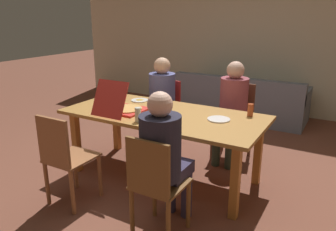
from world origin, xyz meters
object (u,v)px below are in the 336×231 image
(person_0, at_px, (164,152))
(couch, at_px, (240,102))
(person_2, at_px, (160,95))
(drinking_glass_2, at_px, (138,115))
(drinking_glass_0, at_px, (250,110))
(drinking_glass_1, at_px, (103,101))
(chair_0, at_px, (155,184))
(chair_3, at_px, (64,157))
(plate_2, at_px, (167,122))
(plate_1, at_px, (140,100))
(plate_0, at_px, (219,119))
(dining_table, at_px, (163,120))
(chair_1, at_px, (235,118))
(person_1, at_px, (232,104))
(pizza_box_0, at_px, (123,108))
(chair_2, at_px, (165,111))

(person_0, bearing_deg, couch, 97.44)
(person_2, height_order, drinking_glass_2, person_2)
(person_2, xyz_separation_m, couch, (0.56, 1.79, -0.44))
(drinking_glass_0, height_order, drinking_glass_1, drinking_glass_0)
(chair_0, bearing_deg, person_2, 120.03)
(chair_3, relative_size, plate_2, 3.61)
(person_2, bearing_deg, plate_1, -89.92)
(person_2, height_order, plate_0, person_2)
(person_2, distance_m, couch, 1.92)
(dining_table, height_order, chair_1, chair_1)
(chair_0, bearing_deg, person_0, 90.00)
(plate_1, bearing_deg, person_0, -47.97)
(person_2, xyz_separation_m, drinking_glass_0, (1.35, -0.42, 0.10))
(person_1, relative_size, pizza_box_0, 2.25)
(dining_table, relative_size, person_2, 1.77)
(chair_2, height_order, chair_3, chair_3)
(pizza_box_0, relative_size, drinking_glass_2, 3.86)
(person_1, distance_m, person_2, 1.00)
(plate_2, distance_m, couch, 2.88)
(chair_1, height_order, chair_2, chair_1)
(chair_2, bearing_deg, plate_0, -36.65)
(person_0, relative_size, plate_0, 5.35)
(person_0, xyz_separation_m, plate_0, (0.12, 0.89, 0.05))
(plate_0, distance_m, plate_2, 0.53)
(drinking_glass_0, bearing_deg, person_2, 162.80)
(person_0, relative_size, plate_1, 5.87)
(dining_table, height_order, chair_2, chair_2)
(drinking_glass_0, relative_size, drinking_glass_2, 0.92)
(person_2, height_order, pizza_box_0, person_2)
(chair_3, height_order, pizza_box_0, pizza_box_0)
(person_0, height_order, plate_0, person_0)
(person_1, height_order, person_2, person_1)
(person_0, distance_m, plate_2, 0.61)
(plate_1, relative_size, plate_2, 0.83)
(chair_1, bearing_deg, chair_3, -117.66)
(dining_table, distance_m, person_0, 0.95)
(chair_0, bearing_deg, chair_1, 90.00)
(plate_2, bearing_deg, plate_0, 40.86)
(person_2, xyz_separation_m, plate_1, (0.00, -0.48, 0.04))
(chair_0, bearing_deg, drinking_glass_2, 133.89)
(chair_2, xyz_separation_m, couch, (0.56, 1.66, -0.19))
(plate_0, distance_m, plate_1, 1.14)
(chair_1, bearing_deg, couch, 105.30)
(chair_1, xyz_separation_m, person_1, (0.00, -0.14, 0.21))
(person_0, height_order, person_2, person_0)
(person_0, xyz_separation_m, drinking_glass_2, (-0.56, 0.44, 0.11))
(drinking_glass_0, relative_size, couch, 0.06)
(chair_1, bearing_deg, drinking_glass_2, -112.79)
(person_0, xyz_separation_m, chair_3, (-1.00, -0.14, -0.21))
(chair_2, distance_m, plate_1, 0.68)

